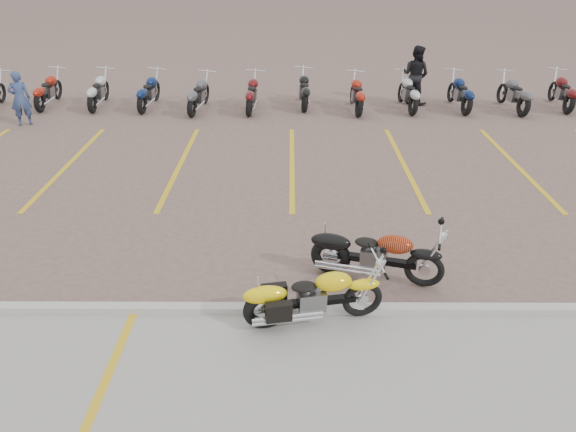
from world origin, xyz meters
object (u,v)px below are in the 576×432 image
flame_cruiser (373,256)px  person_b (416,75)px  yellow_cruiser (310,298)px  person_a (20,98)px

flame_cruiser → person_b: 11.10m
yellow_cruiser → flame_cruiser: size_ratio=0.96×
person_b → person_a: bearing=50.7°
yellow_cruiser → person_a: bearing=119.9°
flame_cruiser → person_b: (2.75, 10.74, 0.51)m
person_a → yellow_cruiser: bearing=107.1°
flame_cruiser → person_a: person_a is taller
yellow_cruiser → person_a: person_a is taller
flame_cruiser → person_b: person_b is taller
flame_cruiser → person_a: (-9.08, 8.29, 0.35)m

